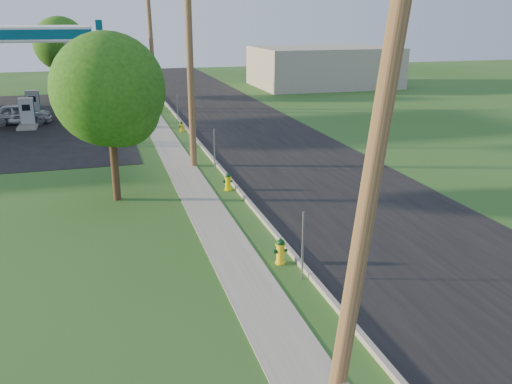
{
  "coord_description": "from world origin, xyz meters",
  "views": [
    {
      "loc": [
        -4.79,
        -8.63,
        7.03
      ],
      "look_at": [
        0.0,
        8.0,
        1.4
      ],
      "focal_mm": 38.0,
      "sensor_mm": 36.0,
      "label": 1
    }
  ],
  "objects_px": {
    "price_pylon": "(101,47)",
    "tree_lot": "(62,46)",
    "fuel_pump_se": "(34,107)",
    "fuel_pump_ne": "(28,116)",
    "hydrant_near": "(280,251)",
    "car_silver": "(20,114)",
    "tree_verge": "(111,94)",
    "hydrant_far": "(182,126)",
    "utility_pole_mid": "(190,63)",
    "utility_pole_far": "(152,47)",
    "hydrant_mid": "(228,182)",
    "utility_pole_near": "(374,161)"
  },
  "relations": [
    {
      "from": "utility_pole_far",
      "to": "price_pylon",
      "type": "relative_size",
      "value": 1.39
    },
    {
      "from": "utility_pole_mid",
      "to": "fuel_pump_ne",
      "type": "relative_size",
      "value": 3.06
    },
    {
      "from": "fuel_pump_ne",
      "to": "car_silver",
      "type": "xyz_separation_m",
      "value": [
        -0.58,
        1.01,
        -0.03
      ]
    },
    {
      "from": "utility_pole_near",
      "to": "hydrant_far",
      "type": "xyz_separation_m",
      "value": [
        0.69,
        26.48,
        -4.48
      ]
    },
    {
      "from": "price_pylon",
      "to": "hydrant_mid",
      "type": "bearing_deg",
      "value": -64.74
    },
    {
      "from": "utility_pole_far",
      "to": "tree_lot",
      "type": "height_order",
      "value": "utility_pole_far"
    },
    {
      "from": "fuel_pump_ne",
      "to": "utility_pole_mid",
      "type": "bearing_deg",
      "value": -55.6
    },
    {
      "from": "price_pylon",
      "to": "hydrant_mid",
      "type": "height_order",
      "value": "price_pylon"
    },
    {
      "from": "utility_pole_far",
      "to": "hydrant_mid",
      "type": "xyz_separation_m",
      "value": [
        0.72,
        -22.29,
        -4.42
      ]
    },
    {
      "from": "price_pylon",
      "to": "tree_lot",
      "type": "relative_size",
      "value": 0.97
    },
    {
      "from": "hydrant_far",
      "to": "hydrant_mid",
      "type": "bearing_deg",
      "value": -89.84
    },
    {
      "from": "hydrant_near",
      "to": "hydrant_mid",
      "type": "relative_size",
      "value": 1.05
    },
    {
      "from": "fuel_pump_se",
      "to": "tree_lot",
      "type": "distance_m",
      "value": 10.42
    },
    {
      "from": "hydrant_far",
      "to": "car_silver",
      "type": "xyz_separation_m",
      "value": [
        -10.16,
        5.53,
        0.36
      ]
    },
    {
      "from": "utility_pole_mid",
      "to": "price_pylon",
      "type": "bearing_deg",
      "value": 125.34
    },
    {
      "from": "fuel_pump_se",
      "to": "hydrant_mid",
      "type": "height_order",
      "value": "fuel_pump_se"
    },
    {
      "from": "price_pylon",
      "to": "hydrant_near",
      "type": "bearing_deg",
      "value": -75.4
    },
    {
      "from": "fuel_pump_se",
      "to": "car_silver",
      "type": "height_order",
      "value": "fuel_pump_se"
    },
    {
      "from": "fuel_pump_ne",
      "to": "price_pylon",
      "type": "xyz_separation_m",
      "value": [
        5.0,
        -7.5,
        4.71
      ]
    },
    {
      "from": "hydrant_far",
      "to": "fuel_pump_se",
      "type": "bearing_deg",
      "value": 138.36
    },
    {
      "from": "hydrant_near",
      "to": "car_silver",
      "type": "xyz_separation_m",
      "value": [
        -10.06,
        25.71,
        0.29
      ]
    },
    {
      "from": "fuel_pump_ne",
      "to": "hydrant_far",
      "type": "bearing_deg",
      "value": -25.26
    },
    {
      "from": "fuel_pump_se",
      "to": "price_pylon",
      "type": "xyz_separation_m",
      "value": [
        5.0,
        -11.5,
        4.71
      ]
    },
    {
      "from": "price_pylon",
      "to": "tree_lot",
      "type": "height_order",
      "value": "tree_lot"
    },
    {
      "from": "hydrant_near",
      "to": "hydrant_far",
      "type": "height_order",
      "value": "hydrant_near"
    },
    {
      "from": "tree_lot",
      "to": "hydrant_near",
      "type": "relative_size",
      "value": 8.66
    },
    {
      "from": "tree_verge",
      "to": "tree_lot",
      "type": "xyz_separation_m",
      "value": [
        -3.25,
        30.83,
        0.33
      ]
    },
    {
      "from": "utility_pole_near",
      "to": "price_pylon",
      "type": "bearing_deg",
      "value": 99.42
    },
    {
      "from": "hydrant_mid",
      "to": "fuel_pump_se",
      "type": "bearing_deg",
      "value": 114.32
    },
    {
      "from": "utility_pole_mid",
      "to": "hydrant_mid",
      "type": "xyz_separation_m",
      "value": [
        0.72,
        -4.29,
        -4.57
      ]
    },
    {
      "from": "tree_verge",
      "to": "hydrant_near",
      "type": "relative_size",
      "value": 8.02
    },
    {
      "from": "fuel_pump_ne",
      "to": "hydrant_near",
      "type": "height_order",
      "value": "fuel_pump_ne"
    },
    {
      "from": "fuel_pump_se",
      "to": "tree_lot",
      "type": "height_order",
      "value": "tree_lot"
    },
    {
      "from": "tree_verge",
      "to": "hydrant_mid",
      "type": "relative_size",
      "value": 8.46
    },
    {
      "from": "utility_pole_mid",
      "to": "utility_pole_far",
      "type": "relative_size",
      "value": 1.03
    },
    {
      "from": "utility_pole_far",
      "to": "fuel_pump_se",
      "type": "relative_size",
      "value": 2.97
    },
    {
      "from": "fuel_pump_ne",
      "to": "hydrant_near",
      "type": "bearing_deg",
      "value": -69.0
    },
    {
      "from": "utility_pole_mid",
      "to": "car_silver",
      "type": "relative_size",
      "value": 2.43
    },
    {
      "from": "car_silver",
      "to": "hydrant_near",
      "type": "bearing_deg",
      "value": -157.74
    },
    {
      "from": "fuel_pump_ne",
      "to": "car_silver",
      "type": "height_order",
      "value": "fuel_pump_ne"
    },
    {
      "from": "utility_pole_far",
      "to": "hydrant_mid",
      "type": "relative_size",
      "value": 12.28
    },
    {
      "from": "utility_pole_mid",
      "to": "utility_pole_far",
      "type": "bearing_deg",
      "value": 90.0
    },
    {
      "from": "fuel_pump_se",
      "to": "price_pylon",
      "type": "bearing_deg",
      "value": -66.5
    },
    {
      "from": "utility_pole_far",
      "to": "hydrant_near",
      "type": "height_order",
      "value": "utility_pole_far"
    },
    {
      "from": "tree_lot",
      "to": "hydrant_mid",
      "type": "xyz_separation_m",
      "value": [
        7.72,
        -30.8,
        -4.17
      ]
    },
    {
      "from": "hydrant_near",
      "to": "price_pylon",
      "type": "bearing_deg",
      "value": 104.6
    },
    {
      "from": "price_pylon",
      "to": "car_silver",
      "type": "xyz_separation_m",
      "value": [
        -5.58,
        8.51,
        -4.75
      ]
    },
    {
      "from": "price_pylon",
      "to": "hydrant_near",
      "type": "xyz_separation_m",
      "value": [
        4.48,
        -17.2,
        -5.03
      ]
    },
    {
      "from": "utility_pole_mid",
      "to": "price_pylon",
      "type": "distance_m",
      "value": 6.76
    },
    {
      "from": "utility_pole_mid",
      "to": "hydrant_far",
      "type": "relative_size",
      "value": 14.7
    }
  ]
}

